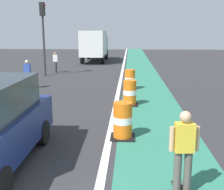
{
  "coord_description": "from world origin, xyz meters",
  "views": [
    {
      "loc": [
        1.48,
        -3.32,
        3.11
      ],
      "look_at": [
        0.92,
        5.89,
        1.1
      ],
      "focal_mm": 46.55,
      "sensor_mm": 36.0,
      "label": 1
    }
  ],
  "objects": [
    {
      "name": "pedestrian_crossing",
      "position": [
        -4.25,
        18.84,
        0.86
      ],
      "size": [
        0.34,
        0.2,
        1.61
      ],
      "color": "#33333D",
      "rests_on": "ground"
    },
    {
      "name": "pedestrian_waiting",
      "position": [
        -4.14,
        12.23,
        0.86
      ],
      "size": [
        0.34,
        0.2,
        1.61
      ],
      "color": "#33333D",
      "rests_on": "ground"
    },
    {
      "name": "skateboarder_on_lane",
      "position": [
        2.53,
        1.89,
        0.91
      ],
      "size": [
        0.57,
        0.82,
        1.69
      ],
      "color": "black",
      "rests_on": "ground"
    },
    {
      "name": "traffic_barrel_front",
      "position": [
        1.3,
        4.93,
        0.53
      ],
      "size": [
        0.73,
        0.73,
        1.09
      ],
      "color": "orange",
      "rests_on": "ground"
    },
    {
      "name": "traffic_barrel_back",
      "position": [
        1.51,
        12.47,
        0.53
      ],
      "size": [
        0.73,
        0.73,
        1.09
      ],
      "color": "orange",
      "rests_on": "ground"
    },
    {
      "name": "traffic_barrel_mid",
      "position": [
        1.5,
        8.94,
        0.53
      ],
      "size": [
        0.73,
        0.73,
        1.09
      ],
      "color": "orange",
      "rests_on": "ground"
    },
    {
      "name": "lane_divider_stripe",
      "position": [
        0.9,
        12.0,
        0.01
      ],
      "size": [
        0.2,
        80.0,
        0.01
      ],
      "primitive_type": "cube",
      "color": "silver",
      "rests_on": "ground"
    },
    {
      "name": "traffic_light_corner",
      "position": [
        -4.59,
        17.17,
        3.5
      ],
      "size": [
        0.41,
        0.32,
        5.1
      ],
      "color": "#2D2D2D",
      "rests_on": "ground"
    },
    {
      "name": "delivery_truck_down_block",
      "position": [
        -2.24,
        27.74,
        1.85
      ],
      "size": [
        2.4,
        7.62,
        3.23
      ],
      "color": "silver",
      "rests_on": "ground"
    },
    {
      "name": "bike_lane_strip",
      "position": [
        2.4,
        12.0,
        0.0
      ],
      "size": [
        2.5,
        80.0,
        0.01
      ],
      "primitive_type": "cube",
      "color": "#2D755B",
      "rests_on": "ground"
    }
  ]
}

